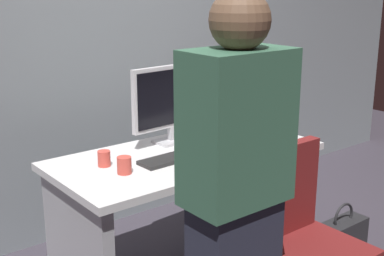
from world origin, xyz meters
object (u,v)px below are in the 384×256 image
(cup_by_monitor, at_px, (104,159))
(cell_phone, at_px, (261,142))
(monitor, at_px, (171,100))
(mouse, at_px, (223,146))
(desk, at_px, (187,191))
(office_chair, at_px, (304,256))
(book_stack, at_px, (236,128))
(cup_near_keyboard, at_px, (124,165))
(keyboard, at_px, (177,157))
(person_at_desk, at_px, (235,203))
(handbag, at_px, (342,240))

(cup_by_monitor, bearing_deg, cell_phone, -13.16)
(monitor, distance_m, cell_phone, 0.58)
(mouse, xyz_separation_m, cell_phone, (0.25, -0.06, -0.01))
(desk, xyz_separation_m, office_chair, (0.08, -0.79, -0.09))
(desk, distance_m, book_stack, 0.54)
(monitor, xyz_separation_m, cup_by_monitor, (-0.51, -0.12, -0.22))
(monitor, relative_size, cell_phone, 3.76)
(office_chair, height_order, cell_phone, office_chair)
(mouse, height_order, cup_near_keyboard, cup_near_keyboard)
(book_stack, distance_m, cell_phone, 0.22)
(cup_near_keyboard, bearing_deg, mouse, -0.11)
(mouse, bearing_deg, keyboard, 176.88)
(cup_near_keyboard, relative_size, book_stack, 0.44)
(book_stack, bearing_deg, keyboard, -166.02)
(desk, height_order, cell_phone, cell_phone)
(keyboard, xyz_separation_m, book_stack, (0.57, 0.14, 0.03))
(person_at_desk, relative_size, keyboard, 3.81)
(keyboard, bearing_deg, cell_phone, -9.33)
(person_at_desk, height_order, cup_by_monitor, person_at_desk)
(cup_near_keyboard, height_order, cup_by_monitor, cup_near_keyboard)
(mouse, height_order, book_stack, book_stack)
(person_at_desk, bearing_deg, book_stack, 46.61)
(person_at_desk, height_order, handbag, person_at_desk)
(mouse, bearing_deg, cup_by_monitor, 166.81)
(monitor, height_order, cell_phone, monitor)
(person_at_desk, relative_size, cup_by_monitor, 20.28)
(office_chair, xyz_separation_m, cup_by_monitor, (-0.54, 0.87, 0.36))
(office_chair, distance_m, book_stack, 1.02)
(book_stack, height_order, handbag, book_stack)
(desk, distance_m, person_at_desk, 0.98)
(keyboard, height_order, book_stack, book_stack)
(office_chair, xyz_separation_m, monitor, (-0.03, 0.99, 0.58))
(office_chair, distance_m, monitor, 1.15)
(desk, xyz_separation_m, person_at_desk, (-0.41, -0.83, 0.32))
(person_at_desk, xyz_separation_m, handbag, (1.24, 0.36, -0.70))
(cup_near_keyboard, relative_size, cell_phone, 0.59)
(cell_phone, bearing_deg, book_stack, 108.98)
(cup_near_keyboard, distance_m, handbag, 1.49)
(cell_phone, bearing_deg, cup_near_keyboard, -163.65)
(keyboard, bearing_deg, office_chair, -77.35)
(cup_near_keyboard, bearing_deg, office_chair, -54.00)
(monitor, relative_size, mouse, 5.41)
(office_chair, bearing_deg, keyboard, 104.44)
(person_at_desk, xyz_separation_m, keyboard, (0.30, 0.77, -0.08))
(keyboard, bearing_deg, desk, 25.62)
(office_chair, relative_size, monitor, 1.74)
(keyboard, height_order, mouse, mouse)
(mouse, height_order, cell_phone, mouse)
(cup_near_keyboard, height_order, handbag, cup_near_keyboard)
(monitor, bearing_deg, book_stack, -15.89)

